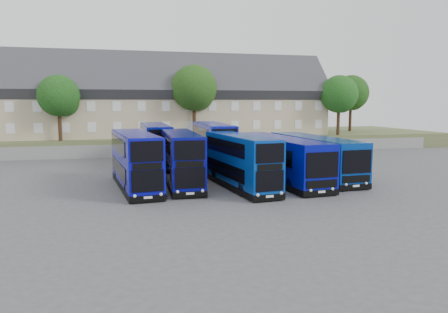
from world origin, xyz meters
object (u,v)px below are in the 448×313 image
dd_front_left (135,162)px  tree_east (340,96)px  tree_far (352,94)px  tree_mid (195,90)px  coach_east_a (280,160)px  tree_west (60,97)px  dd_front_mid (181,160)px

dd_front_left → tree_east: bearing=31.1°
tree_far → tree_east: bearing=-130.6°
tree_mid → tree_east: tree_mid is taller
coach_east_a → tree_west: bearing=128.8°
dd_front_mid → tree_east: 32.96m
dd_front_left → dd_front_mid: bearing=2.3°
tree_east → tree_far: size_ratio=0.94×
dd_front_left → tree_far: 45.00m
tree_east → tree_far: tree_far is taller
dd_front_mid → tree_west: (-10.78, 20.53, 5.03)m
dd_front_mid → coach_east_a: bearing=0.6°
tree_far → dd_front_left: bearing=-141.2°
dd_front_left → tree_far: size_ratio=1.24×
coach_east_a → tree_mid: (-2.95, 21.33, 6.28)m
tree_far → coach_east_a: bearing=-129.6°
dd_front_left → dd_front_mid: size_ratio=1.02×
tree_west → tree_east: (36.00, 0.00, 0.34)m
coach_east_a → tree_east: size_ratio=1.65×
tree_west → tree_far: size_ratio=0.88×
coach_east_a → tree_west: size_ratio=1.75×
tree_west → tree_east: bearing=0.0°
tree_west → tree_mid: size_ratio=0.83×
coach_east_a → tree_mid: tree_mid is taller
dd_front_left → tree_mid: bearing=62.7°
coach_east_a → tree_west: tree_west is taller
tree_mid → tree_east: size_ratio=1.12×
coach_east_a → tree_mid: bearing=94.4°
dd_front_left → tree_mid: (8.78, 21.48, 6.01)m
tree_east → tree_west: bearing=-180.0°
dd_front_mid → coach_east_a: (8.18, -0.30, -0.24)m
coach_east_a → dd_front_left: bearing=177.2°
dd_front_mid → tree_west: size_ratio=1.37×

